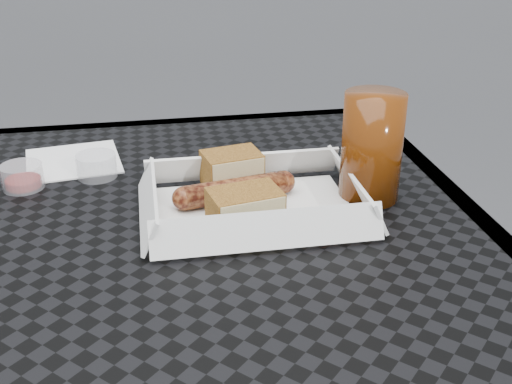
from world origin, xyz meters
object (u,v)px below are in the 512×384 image
patio_table (135,311)px  bratwurst (235,190)px  drink_glass (372,147)px  food_tray (254,210)px

patio_table → bratwurst: bearing=34.8°
drink_glass → food_tray: bearing=-173.8°
food_tray → bratwurst: 0.03m
patio_table → bratwurst: size_ratio=5.44×
patio_table → drink_glass: drink_glass is taller
drink_glass → bratwurst: bearing=176.7°
food_tray → bratwurst: size_ratio=1.50×
drink_glass → patio_table: bearing=-164.9°
bratwurst → patio_table: bearing=-145.2°
patio_table → food_tray: size_ratio=3.64×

